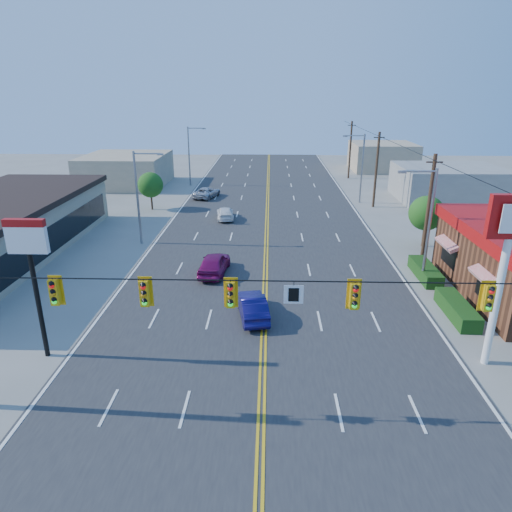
{
  "coord_description": "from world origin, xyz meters",
  "views": [
    {
      "loc": [
        0.25,
        -15.77,
        12.78
      ],
      "look_at": [
        -0.63,
        13.06,
        2.2
      ],
      "focal_mm": 32.0,
      "sensor_mm": 36.0,
      "label": 1
    }
  ],
  "objects_px": {
    "signal_span": "(259,307)",
    "car_silver": "(207,193)",
    "pizza_hut_sign": "(31,260)",
    "car_white": "(225,214)",
    "car_magenta": "(214,264)",
    "kfc_pylon": "(507,248)",
    "car_blue": "(252,307)"
  },
  "relations": [
    {
      "from": "kfc_pylon",
      "to": "car_white",
      "type": "distance_m",
      "value": 30.78
    },
    {
      "from": "car_magenta",
      "to": "car_blue",
      "type": "bearing_deg",
      "value": 119.39
    },
    {
      "from": "car_magenta",
      "to": "car_silver",
      "type": "bearing_deg",
      "value": -76.28
    },
    {
      "from": "car_blue",
      "to": "car_white",
      "type": "distance_m",
      "value": 22.01
    },
    {
      "from": "kfc_pylon",
      "to": "car_silver",
      "type": "height_order",
      "value": "kfc_pylon"
    },
    {
      "from": "signal_span",
      "to": "pizza_hut_sign",
      "type": "bearing_deg",
      "value": 159.81
    },
    {
      "from": "car_white",
      "to": "signal_span",
      "type": "bearing_deg",
      "value": 91.07
    },
    {
      "from": "car_magenta",
      "to": "car_white",
      "type": "relative_size",
      "value": 1.09
    },
    {
      "from": "signal_span",
      "to": "car_white",
      "type": "height_order",
      "value": "signal_span"
    },
    {
      "from": "car_magenta",
      "to": "car_blue",
      "type": "xyz_separation_m",
      "value": [
        3.05,
        -6.71,
        -0.07
      ]
    },
    {
      "from": "kfc_pylon",
      "to": "car_silver",
      "type": "xyz_separation_m",
      "value": [
        -18.59,
        35.94,
        -5.4
      ]
    },
    {
      "from": "signal_span",
      "to": "pizza_hut_sign",
      "type": "relative_size",
      "value": 3.55
    },
    {
      "from": "kfc_pylon",
      "to": "car_magenta",
      "type": "distance_m",
      "value": 19.21
    },
    {
      "from": "car_magenta",
      "to": "car_white",
      "type": "distance_m",
      "value": 15.01
    },
    {
      "from": "car_blue",
      "to": "car_silver",
      "type": "xyz_separation_m",
      "value": [
        -6.89,
        31.53,
        -0.05
      ]
    },
    {
      "from": "signal_span",
      "to": "kfc_pylon",
      "type": "distance_m",
      "value": 11.87
    },
    {
      "from": "car_white",
      "to": "car_silver",
      "type": "distance_m",
      "value": 10.34
    },
    {
      "from": "car_magenta",
      "to": "pizza_hut_sign",
      "type": "bearing_deg",
      "value": 61.84
    },
    {
      "from": "pizza_hut_sign",
      "to": "car_white",
      "type": "xyz_separation_m",
      "value": [
        6.64,
        26.12,
        -4.58
      ]
    },
    {
      "from": "kfc_pylon",
      "to": "pizza_hut_sign",
      "type": "xyz_separation_m",
      "value": [
        -22.0,
        0.0,
        -0.86
      ]
    },
    {
      "from": "car_white",
      "to": "car_silver",
      "type": "height_order",
      "value": "car_silver"
    },
    {
      "from": "signal_span",
      "to": "kfc_pylon",
      "type": "bearing_deg",
      "value": 19.78
    },
    {
      "from": "car_white",
      "to": "pizza_hut_sign",
      "type": "bearing_deg",
      "value": 68.79
    },
    {
      "from": "car_magenta",
      "to": "car_silver",
      "type": "distance_m",
      "value": 25.11
    },
    {
      "from": "car_blue",
      "to": "car_silver",
      "type": "relative_size",
      "value": 0.92
    },
    {
      "from": "signal_span",
      "to": "car_white",
      "type": "distance_m",
      "value": 30.72
    },
    {
      "from": "car_magenta",
      "to": "kfc_pylon",
      "type": "bearing_deg",
      "value": 147.91
    },
    {
      "from": "signal_span",
      "to": "car_silver",
      "type": "relative_size",
      "value": 5.24
    },
    {
      "from": "car_blue",
      "to": "car_magenta",
      "type": "bearing_deg",
      "value": -75.81
    },
    {
      "from": "car_white",
      "to": "car_silver",
      "type": "relative_size",
      "value": 0.89
    },
    {
      "from": "pizza_hut_sign",
      "to": "car_silver",
      "type": "bearing_deg",
      "value": 84.59
    },
    {
      "from": "signal_span",
      "to": "car_silver",
      "type": "xyz_separation_m",
      "value": [
        -7.47,
        39.94,
        -4.24
      ]
    }
  ]
}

